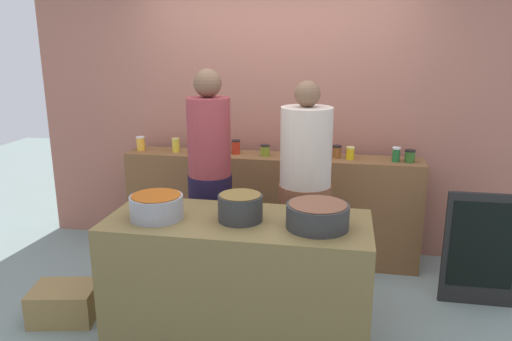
% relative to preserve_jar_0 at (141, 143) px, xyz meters
% --- Properties ---
extents(ground, '(12.00, 12.00, 0.00)m').
position_rel_preserve_jar_0_xyz_m(ground, '(1.25, -1.09, -1.06)').
color(ground, gray).
extents(storefront_wall, '(4.80, 0.12, 3.00)m').
position_rel_preserve_jar_0_xyz_m(storefront_wall, '(1.25, 0.36, 0.44)').
color(storefront_wall, '#A06252').
rests_on(storefront_wall, ground).
extents(display_shelf, '(2.70, 0.36, 0.99)m').
position_rel_preserve_jar_0_xyz_m(display_shelf, '(1.25, 0.01, -0.56)').
color(display_shelf, brown).
rests_on(display_shelf, ground).
extents(prep_table, '(1.70, 0.70, 0.90)m').
position_rel_preserve_jar_0_xyz_m(prep_table, '(1.25, -1.39, -0.61)').
color(prep_table, brown).
rests_on(prep_table, ground).
extents(preserve_jar_0, '(0.08, 0.08, 0.13)m').
position_rel_preserve_jar_0_xyz_m(preserve_jar_0, '(0.00, 0.00, 0.00)').
color(preserve_jar_0, gold).
rests_on(preserve_jar_0, display_shelf).
extents(preserve_jar_1, '(0.07, 0.07, 0.13)m').
position_rel_preserve_jar_0_xyz_m(preserve_jar_1, '(0.35, -0.01, -0.00)').
color(preserve_jar_1, gold).
rests_on(preserve_jar_1, display_shelf).
extents(preserve_jar_2, '(0.08, 0.08, 0.15)m').
position_rel_preserve_jar_0_xyz_m(preserve_jar_2, '(0.60, -0.05, 0.01)').
color(preserve_jar_2, '#432D59').
rests_on(preserve_jar_2, display_shelf).
extents(preserve_jar_3, '(0.09, 0.09, 0.15)m').
position_rel_preserve_jar_0_xyz_m(preserve_jar_3, '(0.82, 0.02, 0.01)').
color(preserve_jar_3, gold).
rests_on(preserve_jar_3, display_shelf).
extents(preserve_jar_4, '(0.08, 0.08, 0.13)m').
position_rel_preserve_jar_0_xyz_m(preserve_jar_4, '(0.92, 0.01, -0.00)').
color(preserve_jar_4, '#AD2818').
rests_on(preserve_jar_4, display_shelf).
extents(preserve_jar_5, '(0.09, 0.09, 0.10)m').
position_rel_preserve_jar_0_xyz_m(preserve_jar_5, '(1.20, -0.01, -0.02)').
color(preserve_jar_5, olive).
rests_on(preserve_jar_5, display_shelf).
extents(preserve_jar_6, '(0.08, 0.08, 0.12)m').
position_rel_preserve_jar_0_xyz_m(preserve_jar_6, '(1.43, 0.00, -0.01)').
color(preserve_jar_6, orange).
rests_on(preserve_jar_6, display_shelf).
extents(preserve_jar_7, '(0.08, 0.08, 0.11)m').
position_rel_preserve_jar_0_xyz_m(preserve_jar_7, '(1.67, -0.02, -0.01)').
color(preserve_jar_7, '#608C1C').
rests_on(preserve_jar_7, display_shelf).
extents(preserve_jar_8, '(0.08, 0.08, 0.11)m').
position_rel_preserve_jar_0_xyz_m(preserve_jar_8, '(1.84, 0.03, -0.01)').
color(preserve_jar_8, brown).
rests_on(preserve_jar_8, display_shelf).
extents(preserve_jar_9, '(0.07, 0.07, 0.11)m').
position_rel_preserve_jar_0_xyz_m(preserve_jar_9, '(1.96, -0.01, -0.01)').
color(preserve_jar_9, gold).
rests_on(preserve_jar_9, display_shelf).
extents(preserve_jar_10, '(0.07, 0.07, 0.13)m').
position_rel_preserve_jar_0_xyz_m(preserve_jar_10, '(2.34, -0.02, -0.00)').
color(preserve_jar_10, '#1F602B').
rests_on(preserve_jar_10, display_shelf).
extents(preserve_jar_11, '(0.09, 0.09, 0.11)m').
position_rel_preserve_jar_0_xyz_m(preserve_jar_11, '(2.46, -0.02, -0.01)').
color(preserve_jar_11, '#305C21').
rests_on(preserve_jar_11, display_shelf).
extents(cooking_pot_left, '(0.34, 0.34, 0.16)m').
position_rel_preserve_jar_0_xyz_m(cooking_pot_left, '(0.73, -1.46, -0.09)').
color(cooking_pot_left, gray).
rests_on(cooking_pot_left, prep_table).
extents(cooking_pot_center, '(0.28, 0.28, 0.17)m').
position_rel_preserve_jar_0_xyz_m(cooking_pot_center, '(1.27, -1.40, -0.08)').
color(cooking_pot_center, '#2D2D2D').
rests_on(cooking_pot_center, prep_table).
extents(cooking_pot_right, '(0.39, 0.39, 0.15)m').
position_rel_preserve_jar_0_xyz_m(cooking_pot_right, '(1.76, -1.43, -0.09)').
color(cooking_pot_right, '#2D2D2D').
rests_on(cooking_pot_right, prep_table).
extents(cook_with_tongs, '(0.35, 0.35, 1.81)m').
position_rel_preserve_jar_0_xyz_m(cook_with_tongs, '(0.87, -0.70, -0.23)').
color(cook_with_tongs, black).
rests_on(cook_with_tongs, ground).
extents(cook_in_cap, '(0.40, 0.40, 1.73)m').
position_rel_preserve_jar_0_xyz_m(cook_in_cap, '(1.62, -0.73, -0.28)').
color(cook_in_cap, brown).
rests_on(cook_in_cap, ground).
extents(bread_crate, '(0.52, 0.43, 0.25)m').
position_rel_preserve_jar_0_xyz_m(bread_crate, '(-0.08, -1.33, -0.94)').
color(bread_crate, olive).
rests_on(bread_crate, ground).
extents(chalkboard_sign, '(0.56, 0.05, 0.91)m').
position_rel_preserve_jar_0_xyz_m(chalkboard_sign, '(2.97, -0.56, -0.60)').
color(chalkboard_sign, black).
rests_on(chalkboard_sign, ground).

